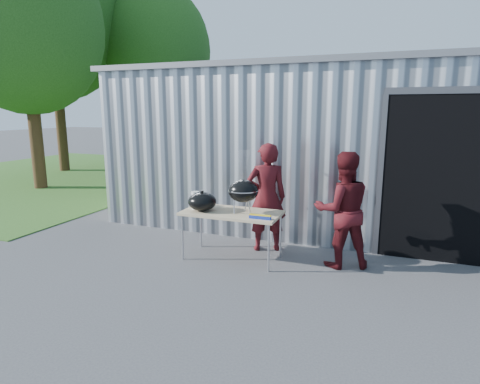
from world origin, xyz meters
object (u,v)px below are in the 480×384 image
at_px(person_bystander, 343,210).
at_px(person_cook, 267,197).
at_px(kettle_grill, 243,186).
at_px(folding_table, 232,214).

bearing_deg(person_bystander, person_cook, -35.26).
distance_m(kettle_grill, person_cook, 0.69).
bearing_deg(person_bystander, folding_table, -12.14).
xyz_separation_m(kettle_grill, person_cook, (0.18, 0.60, -0.28)).
distance_m(folding_table, person_bystander, 1.65).
relative_size(kettle_grill, person_bystander, 0.55).
xyz_separation_m(kettle_grill, person_bystander, (1.42, 0.32, -0.32)).
relative_size(person_cook, person_bystander, 1.04).
relative_size(kettle_grill, person_cook, 0.53).
height_order(folding_table, person_bystander, person_bystander).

